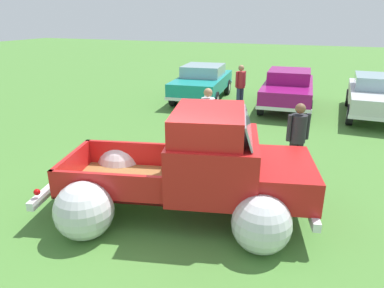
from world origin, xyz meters
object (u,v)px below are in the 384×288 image
Objects in this scene: vintage_pickup_truck at (199,174)px; show_car_2 at (378,95)px; spectator_2 at (240,84)px; spectator_1 at (297,136)px; show_car_1 at (288,88)px; spectator_0 at (208,116)px; show_car_0 at (202,81)px; lane_cone_0 at (226,150)px.

show_car_2 is at bearing 52.88° from vintage_pickup_truck.
show_car_2 is at bearing -143.81° from spectator_2.
spectator_1 is at bearing 144.21° from spectator_2.
show_car_1 is at bearing 72.74° from vintage_pickup_truck.
spectator_0 reaches higher than spectator_2.
show_car_0 reaches higher than lane_cone_0.
show_car_0 is at bearing 95.55° from vintage_pickup_truck.
vintage_pickup_truck is 8.45m from show_car_1.
lane_cone_0 is at bearing -31.70° from show_car_2.
show_car_0 is 2.61× the size of spectator_0.
vintage_pickup_truck is at bearing 127.23° from spectator_2.
spectator_1 reaches higher than show_car_2.
show_car_1 is 1.02× the size of show_car_2.
show_car_2 is 6.98m from lane_cone_0.
show_car_1 reaches higher than lane_cone_0.
show_car_1 is at bearing 83.40° from lane_cone_0.
vintage_pickup_truck is at bearing 110.88° from spectator_1.
show_car_0 is 2.65× the size of spectator_1.
show_car_1 is 6.88× the size of lane_cone_0.
spectator_1 is (1.45, 2.21, 0.18)m from vintage_pickup_truck.
spectator_1 reaches higher than spectator_2.
spectator_0 is (-1.36, -5.52, 0.18)m from show_car_1.
show_car_2 is at bearing -55.29° from spectator_1.
vintage_pickup_truck is 2.43m from lane_cone_0.
show_car_2 reaches higher than lane_cone_0.
vintage_pickup_truck is at bearing -22.59° from show_car_2.
spectator_2 is (-4.72, -0.61, 0.15)m from show_car_2.
lane_cone_0 is at bearing 109.32° from spectator_0.
vintage_pickup_truck is 1.16× the size of show_car_2.
spectator_1 is (0.92, -6.22, 0.16)m from show_car_1.
vintage_pickup_truck is 1.14× the size of show_car_1.
lane_cone_0 is (0.97, -5.26, -0.63)m from spectator_2.
spectator_1 is at bearing 130.56° from spectator_0.
spectator_0 reaches higher than show_car_0.
show_car_2 is 2.53× the size of spectator_0.
vintage_pickup_truck reaches higher than lane_cone_0.
show_car_2 is 4.76m from spectator_2.
spectator_0 is 2.38m from spectator_1.
show_car_1 is 5.69m from spectator_0.
vintage_pickup_truck reaches higher than spectator_0.
show_car_0 is (-2.97, 8.54, 0.02)m from vintage_pickup_truck.
spectator_0 is at bearing 14.96° from show_car_0.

